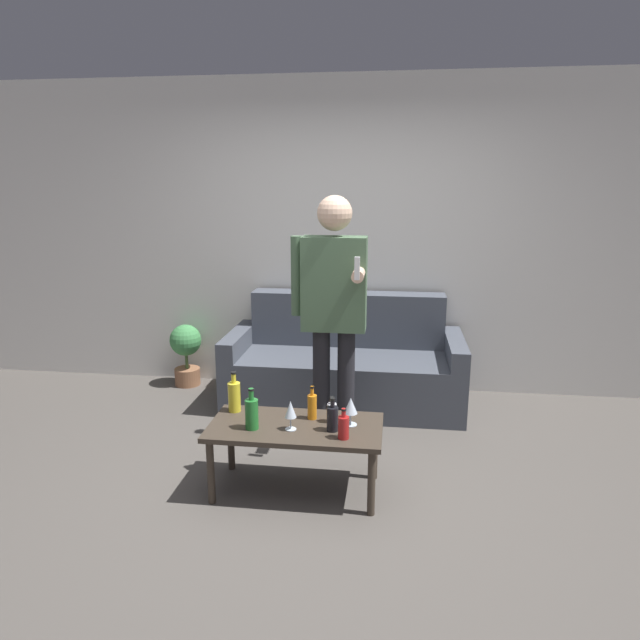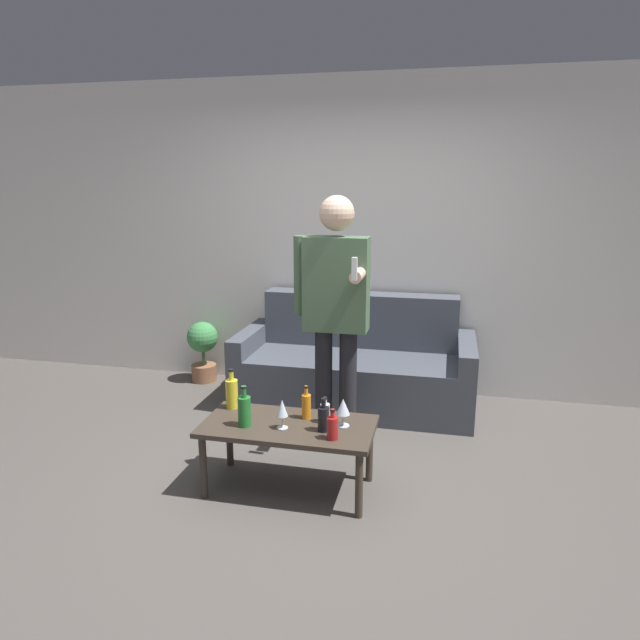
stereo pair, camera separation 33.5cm
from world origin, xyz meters
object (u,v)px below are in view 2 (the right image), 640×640
(couch, at_px, (355,367))
(coffee_table, at_px, (288,432))
(person_standing_front, at_px, (335,303))
(bottle_orange, at_px, (306,405))

(couch, height_order, coffee_table, couch)
(couch, bearing_deg, person_standing_front, -90.86)
(couch, xyz_separation_m, person_standing_front, (-0.01, -0.81, 0.72))
(couch, bearing_deg, coffee_table, -96.27)
(coffee_table, bearing_deg, person_standing_front, 77.24)
(coffee_table, distance_m, person_standing_front, 0.94)
(couch, distance_m, bottle_orange, 1.38)
(coffee_table, bearing_deg, couch, 83.73)
(bottle_orange, bearing_deg, person_standing_front, 83.27)
(person_standing_front, bearing_deg, bottle_orange, -96.73)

